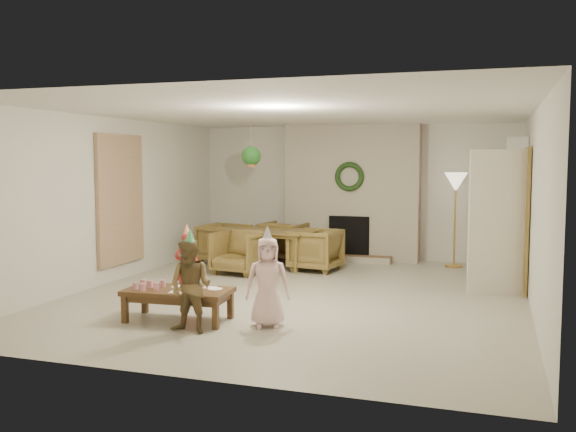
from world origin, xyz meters
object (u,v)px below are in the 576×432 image
at_px(dining_chair_right, 315,250).
at_px(dining_chair_left, 224,243).
at_px(dining_chair_near, 239,252).
at_px(child_red, 187,267).
at_px(dining_table, 263,248).
at_px(coffee_table_top, 178,291).
at_px(dining_chair_far, 284,241).
at_px(child_pink, 268,282).
at_px(child_plaid, 191,286).

bearing_deg(dining_chair_right, dining_chair_left, -90.00).
bearing_deg(dining_chair_near, child_red, -78.83).
bearing_deg(dining_chair_near, dining_chair_left, 135.00).
height_order(dining_table, coffee_table_top, dining_table).
bearing_deg(dining_chair_left, coffee_table_top, -155.22).
height_order(dining_table, child_red, child_red).
bearing_deg(dining_chair_far, coffee_table_top, 101.47).
distance_m(dining_chair_right, coffee_table_top, 3.73).
bearing_deg(child_pink, dining_chair_near, 96.99).
bearing_deg(coffee_table_top, dining_table, 91.51).
bearing_deg(coffee_table_top, dining_chair_far, 89.13).
distance_m(dining_table, child_red, 2.84).
xyz_separation_m(child_red, child_pink, (1.46, -0.90, 0.05)).
xyz_separation_m(dining_chair_right, child_pink, (0.46, -3.59, 0.15)).
height_order(dining_chair_near, dining_chair_far, same).
distance_m(dining_table, dining_chair_near, 0.80).
xyz_separation_m(dining_table, dining_chair_near, (-0.11, -0.79, 0.03)).
relative_size(coffee_table_top, child_red, 1.34).
xyz_separation_m(dining_chair_left, child_red, (0.79, -2.95, 0.10)).
height_order(dining_table, child_pink, child_pink).
relative_size(dining_chair_far, coffee_table_top, 0.64).
xyz_separation_m(dining_chair_right, coffee_table_top, (-0.61, -3.68, -0.01)).
bearing_deg(dining_table, coffee_table_top, -76.15).
height_order(child_plaid, child_pink, child_plaid).
xyz_separation_m(dining_table, coffee_table_top, (0.38, -3.82, 0.02)).
xyz_separation_m(dining_table, dining_chair_left, (-0.79, 0.11, 0.03)).
height_order(dining_chair_right, coffee_table_top, dining_chair_right).
bearing_deg(dining_chair_near, dining_chair_far, 90.00).
height_order(dining_chair_right, child_plaid, child_plaid).
relative_size(dining_table, dining_chair_near, 2.34).
distance_m(dining_chair_far, coffee_table_top, 4.62).
bearing_deg(coffee_table_top, dining_chair_near, 95.09).
bearing_deg(child_plaid, dining_chair_left, 114.23).
relative_size(dining_chair_right, coffee_table_top, 0.64).
bearing_deg(coffee_table_top, child_pink, 0.42).
xyz_separation_m(coffee_table_top, child_red, (-0.39, 0.98, 0.11)).
bearing_deg(dining_chair_far, dining_chair_near, 90.00).
xyz_separation_m(dining_chair_left, child_plaid, (1.55, -4.35, 0.16)).
distance_m(dining_chair_right, child_pink, 3.62).
height_order(dining_table, dining_chair_right, dining_chair_right).
distance_m(dining_chair_right, child_plaid, 4.10).
xyz_separation_m(dining_chair_right, child_plaid, (-0.24, -4.09, 0.16)).
bearing_deg(dining_chair_left, dining_chair_far, -45.00).
height_order(dining_chair_left, coffee_table_top, dining_chair_left).
bearing_deg(dining_chair_left, dining_chair_right, -90.00).
distance_m(dining_table, child_pink, 4.01).
height_order(child_red, child_plaid, child_plaid).
distance_m(dining_chair_near, child_plaid, 3.55).
distance_m(child_red, child_pink, 1.71).
distance_m(coffee_table_top, child_pink, 1.08).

